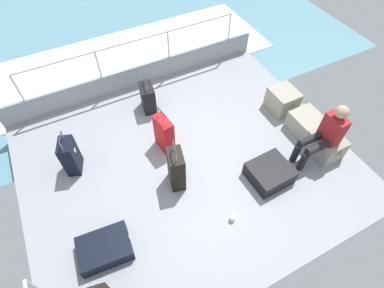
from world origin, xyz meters
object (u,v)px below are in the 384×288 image
at_px(suitcase_3, 105,248).
at_px(cargo_crate_2, 325,145).
at_px(passenger_seated, 325,134).
at_px(suitcase_1, 164,134).
at_px(suitcase_4, 70,156).
at_px(suitcase_6, 270,173).
at_px(paper_cup, 233,218).
at_px(cargo_crate_1, 306,123).
at_px(cargo_crate_0, 283,100).
at_px(suitcase_5, 148,98).
at_px(suitcase_2, 176,169).

bearing_deg(suitcase_3, cargo_crate_2, 89.34).
xyz_separation_m(passenger_seated, suitcase_1, (-1.33, -2.13, -0.24)).
relative_size(suitcase_4, suitcase_6, 1.23).
distance_m(suitcase_1, suitcase_6, 1.80).
bearing_deg(suitcase_1, suitcase_6, 42.07).
bearing_deg(passenger_seated, paper_cup, -79.20).
bearing_deg(suitcase_4, cargo_crate_1, 74.71).
relative_size(cargo_crate_0, suitcase_5, 0.77).
distance_m(cargo_crate_0, suitcase_6, 1.63).
distance_m(cargo_crate_2, paper_cup, 2.04).
bearing_deg(suitcase_5, passenger_seated, 41.18).
distance_m(passenger_seated, suitcase_3, 3.61).
relative_size(cargo_crate_0, cargo_crate_1, 0.96).
relative_size(suitcase_2, suitcase_6, 1.41).
height_order(passenger_seated, suitcase_3, passenger_seated).
xyz_separation_m(cargo_crate_2, suitcase_1, (-1.33, -2.31, 0.13)).
distance_m(cargo_crate_1, passenger_seated, 0.71).
relative_size(suitcase_6, paper_cup, 6.46).
relative_size(cargo_crate_1, suitcase_4, 0.70).
bearing_deg(suitcase_1, passenger_seated, 58.06).
height_order(cargo_crate_0, suitcase_1, suitcase_1).
xyz_separation_m(suitcase_6, paper_cup, (0.35, -0.89, -0.08)).
xyz_separation_m(suitcase_2, suitcase_4, (-0.99, -1.35, -0.04)).
relative_size(cargo_crate_1, suitcase_6, 0.86).
height_order(suitcase_3, paper_cup, suitcase_3).
height_order(cargo_crate_1, suitcase_6, cargo_crate_1).
bearing_deg(suitcase_1, cargo_crate_0, 86.20).
xyz_separation_m(passenger_seated, suitcase_5, (-2.31, -2.02, -0.31)).
xyz_separation_m(cargo_crate_1, suitcase_6, (0.54, -1.17, -0.04)).
height_order(suitcase_3, suitcase_4, suitcase_4).
distance_m(cargo_crate_1, suitcase_1, 2.50).
bearing_deg(paper_cup, cargo_crate_2, 99.84).
height_order(cargo_crate_1, suitcase_2, suitcase_2).
relative_size(cargo_crate_1, suitcase_5, 0.80).
distance_m(suitcase_1, suitcase_2, 0.74).
bearing_deg(passenger_seated, suitcase_6, -90.05).
xyz_separation_m(suitcase_3, suitcase_6, (0.04, 2.64, 0.02)).
bearing_deg(suitcase_1, suitcase_5, 173.93).
height_order(cargo_crate_2, suitcase_4, suitcase_4).
bearing_deg(passenger_seated, suitcase_5, -138.82).
bearing_deg(suitcase_4, suitcase_2, 53.71).
bearing_deg(suitcase_2, suitcase_5, 172.36).
height_order(suitcase_3, suitcase_6, suitcase_6).
distance_m(cargo_crate_1, suitcase_6, 1.28).
bearing_deg(passenger_seated, suitcase_2, -104.78).
height_order(cargo_crate_1, suitcase_4, suitcase_4).
height_order(suitcase_4, suitcase_6, suitcase_4).
bearing_deg(cargo_crate_1, suitcase_2, -91.32).
bearing_deg(cargo_crate_0, suitcase_2, -76.78).
height_order(suitcase_1, suitcase_5, suitcase_1).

